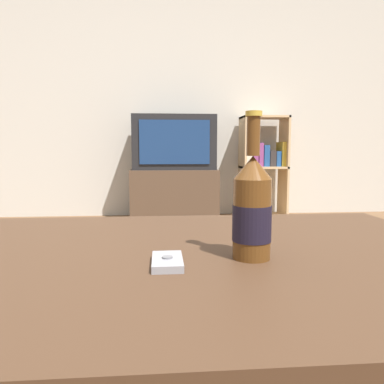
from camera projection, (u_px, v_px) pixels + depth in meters
back_wall at (163, 85)px, 3.69m from camera, size 8.00×0.05×2.60m
coffee_table at (177, 276)px, 0.80m from camera, size 1.32×0.87×0.45m
tv_stand at (174, 195)px, 3.53m from camera, size 0.80×0.44×0.48m
television at (174, 142)px, 3.47m from camera, size 0.76×0.38×0.50m
bookshelf at (263, 163)px, 3.65m from camera, size 0.43×0.30×0.98m
beer_bottle at (252, 209)px, 0.74m from camera, size 0.08×0.08×0.29m
cell_phone at (167, 262)px, 0.70m from camera, size 0.06×0.10×0.02m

